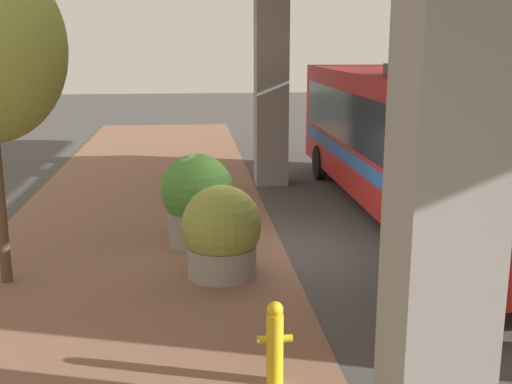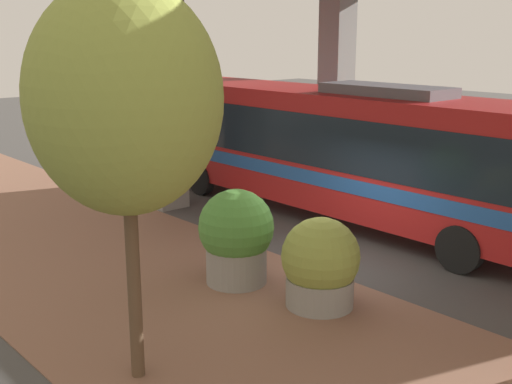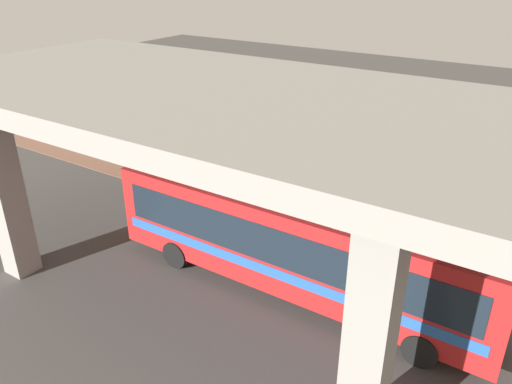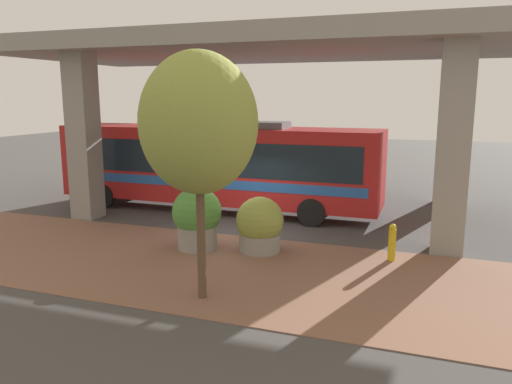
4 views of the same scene
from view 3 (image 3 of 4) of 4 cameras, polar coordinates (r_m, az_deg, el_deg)
ground_plane at (r=20.31m, az=3.24°, el=-4.36°), size 80.00×80.00×0.00m
sidewalk_strip at (r=22.66m, az=7.07°, el=-1.15°), size 6.00×40.00×0.02m
overpass at (r=14.91m, az=-4.06°, el=8.88°), size 9.40×20.62×6.62m
bus at (r=15.98m, az=4.61°, el=-5.32°), size 2.60×12.84×3.55m
fire_hydrant at (r=23.20m, az=-6.09°, el=0.98°), size 0.42×0.20×1.06m
planter_front at (r=21.47m, az=2.34°, el=-0.25°), size 1.39×1.39×1.63m
planter_middle at (r=20.94m, az=7.20°, el=-0.64°), size 1.46×1.46×1.87m
street_tree_near at (r=23.40m, az=7.39°, el=9.95°), size 2.53×2.53×5.45m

